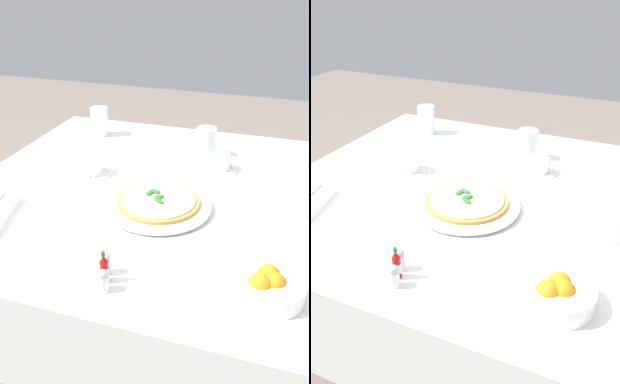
% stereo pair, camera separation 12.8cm
% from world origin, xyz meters
% --- Properties ---
extents(ground_plane, '(8.00, 8.00, 0.00)m').
position_xyz_m(ground_plane, '(0.00, 0.00, 0.00)').
color(ground_plane, slate).
extents(dining_table, '(1.16, 1.16, 0.76)m').
position_xyz_m(dining_table, '(0.00, 0.00, 0.63)').
color(dining_table, white).
rests_on(dining_table, ground_plane).
extents(pizza_plate, '(0.31, 0.31, 0.02)m').
position_xyz_m(pizza_plate, '(-0.11, -0.06, 0.77)').
color(pizza_plate, white).
rests_on(pizza_plate, dining_table).
extents(pizza, '(0.24, 0.24, 0.02)m').
position_xyz_m(pizza, '(-0.11, -0.06, 0.78)').
color(pizza, '#C68E47').
rests_on(pizza, pizza_plate).
extents(coffee_cup_far_left, '(0.13, 0.13, 0.06)m').
position_xyz_m(coffee_cup_far_left, '(0.20, -0.18, 0.78)').
color(coffee_cup_far_left, white).
rests_on(coffee_cup_far_left, dining_table).
extents(coffee_cup_left_edge, '(0.13, 0.13, 0.07)m').
position_xyz_m(coffee_cup_left_edge, '(0.03, 0.23, 0.79)').
color(coffee_cup_left_edge, white).
rests_on(coffee_cup_left_edge, dining_table).
extents(water_glass_right_edge, '(0.07, 0.07, 0.11)m').
position_xyz_m(water_glass_right_edge, '(0.31, -0.11, 0.80)').
color(water_glass_right_edge, white).
rests_on(water_glass_right_edge, dining_table).
extents(water_glass_center_back, '(0.06, 0.06, 0.11)m').
position_xyz_m(water_glass_center_back, '(-0.11, -0.48, 0.80)').
color(water_glass_center_back, white).
rests_on(water_glass_center_back, dining_table).
extents(water_glass_back_corner, '(0.07, 0.07, 0.12)m').
position_xyz_m(water_glass_back_corner, '(0.39, 0.36, 0.81)').
color(water_glass_back_corner, white).
rests_on(water_glass_back_corner, dining_table).
extents(citrus_bowl, '(0.15, 0.15, 0.06)m').
position_xyz_m(citrus_bowl, '(-0.39, -0.40, 0.78)').
color(citrus_bowl, white).
rests_on(citrus_bowl, dining_table).
extents(hot_sauce_bottle, '(0.02, 0.02, 0.08)m').
position_xyz_m(hot_sauce_bottle, '(-0.46, -0.05, 0.79)').
color(hot_sauce_bottle, '#B7140F').
rests_on(hot_sauce_bottle, dining_table).
extents(salt_shaker, '(0.03, 0.03, 0.06)m').
position_xyz_m(salt_shaker, '(-0.43, -0.04, 0.78)').
color(salt_shaker, white).
rests_on(salt_shaker, dining_table).
extents(pepper_shaker, '(0.03, 0.03, 0.06)m').
position_xyz_m(pepper_shaker, '(-0.49, -0.06, 0.78)').
color(pepper_shaker, white).
rests_on(pepper_shaker, dining_table).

